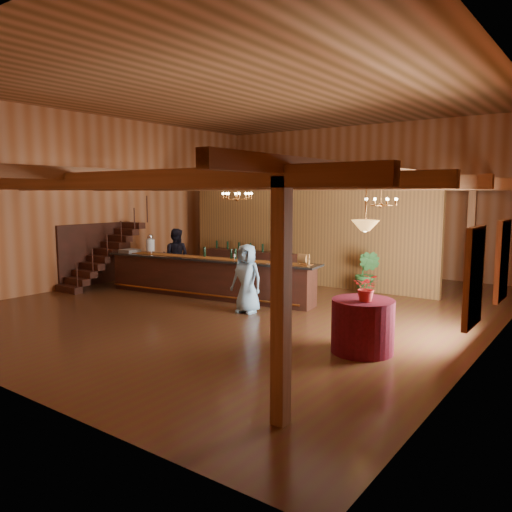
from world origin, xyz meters
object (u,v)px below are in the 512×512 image
Objects in this scene: pendant_lamp at (365,225)px; staff_second at (176,257)px; backbar_shelf at (251,265)px; tasting_bar at (207,277)px; raffle_drum at (304,259)px; floor_plant at (367,273)px; guest at (247,278)px; bartender at (245,270)px; chandelier_left at (237,196)px; chandelier_right at (381,201)px; round_table at (363,326)px; beverage_dispenser at (150,244)px.

pendant_lamp reaches higher than staff_second.
staff_second is (-1.34, -2.30, 0.43)m from backbar_shelf.
raffle_drum is (2.99, 0.35, 0.73)m from tasting_bar.
floor_plant is (4.44, -0.25, 0.17)m from backbar_shelf.
bartender is at bearing 125.35° from guest.
chandelier_left is at bearing -129.44° from floor_plant.
chandelier_left is 0.89× the size of pendant_lamp.
backbar_shelf is 2.01× the size of guest.
staff_second reaches higher than floor_plant.
chandelier_right is 4.56m from bartender.
backbar_shelf is 8.39m from round_table.
chandelier_left is at bearing -60.73° from backbar_shelf.
guest reaches higher than bartender.
raffle_drum is 2.73m from floor_plant.
guest is (4.19, -0.63, -0.56)m from beverage_dispenser.
tasting_bar is at bearing -141.30° from floor_plant.
backbar_shelf is 4.52m from chandelier_left.
backbar_shelf is 2.82m from bartender.
chandelier_left is 0.43× the size of staff_second.
pendant_lamp is 4.16m from guest.
staff_second reaches higher than backbar_shelf.
raffle_drum is 0.43× the size of chandelier_right.
bartender reaches higher than tasting_bar.
beverage_dispenser is at bearing 12.76° from bartender.
floor_plant is at bearing 31.12° from tasting_bar.
bartender is 1.12× the size of floor_plant.
staff_second reaches higher than guest.
beverage_dispenser is 5.15m from raffle_drum.
raffle_drum is 0.29× the size of round_table.
chandelier_left reaches higher than bartender.
beverage_dispenser is 8.14m from pendant_lamp.
chandelier_right is 3.19m from pendant_lamp.
chandelier_right reaches higher than guest.
tasting_bar is 5.22× the size of floor_plant.
chandelier_right is at bearing -23.75° from backbar_shelf.
beverage_dispenser is at bearing -173.62° from raffle_drum.
pendant_lamp is at bearing 134.38° from staff_second.
tasting_bar is at bearing 6.10° from beverage_dispenser.
tasting_bar is 3.96× the size of guest.
chandelier_right reaches higher than tasting_bar.
chandelier_left is 0.54× the size of bartender.
pendant_lamp is at bearing 142.49° from bartender.
floor_plant is (3.64, 2.92, 0.08)m from tasting_bar.
bartender is (1.53, -2.35, 0.25)m from backbar_shelf.
pendant_lamp is 0.61× the size of bartender.
pendant_lamp is at bearing -67.40° from floor_plant.
staff_second is 6.14m from floor_plant.
chandelier_right is 0.54× the size of bartender.
guest is (-2.73, -1.79, -1.92)m from chandelier_right.
chandelier_right is at bearing 107.12° from pendant_lamp.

